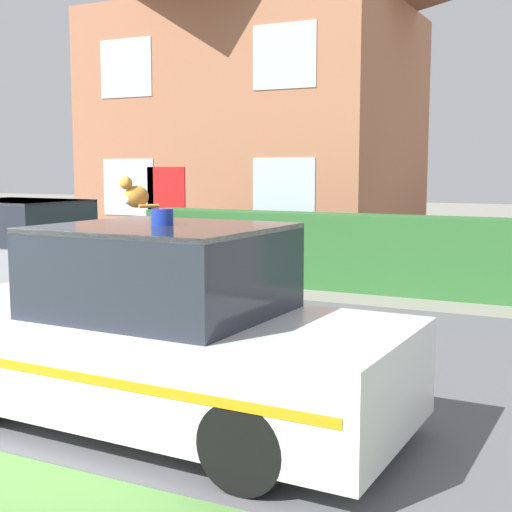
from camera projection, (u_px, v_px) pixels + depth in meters
The scene contains 6 objects.
road_strip at pixel (163, 343), 8.52m from camera, with size 28.00×6.56×0.01m, color #5B5B60.
garden_hedge at pixel (390, 254), 11.93m from camera, with size 9.34×0.82×1.29m, color #2D662D.
police_car at pixel (153, 335), 5.75m from camera, with size 4.27×1.82×1.75m.
cat at pixel (134, 194), 5.68m from camera, with size 0.27×0.25×0.26m.
neighbour_car_near at pixel (23, 248), 12.08m from camera, with size 4.58×1.96×1.53m.
house_left at pixel (260, 91), 17.79m from camera, with size 7.52×5.97×7.83m.
Camera 1 is at (4.75, -2.85, 2.09)m, focal length 50.00 mm.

